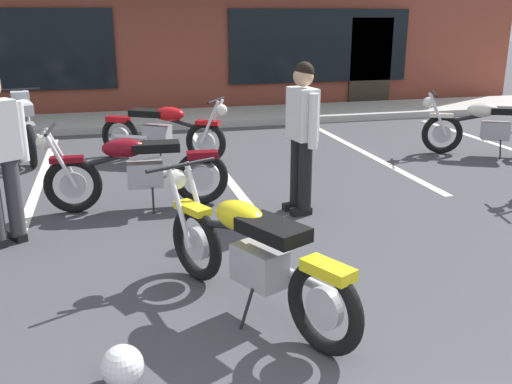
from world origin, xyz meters
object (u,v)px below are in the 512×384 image
at_px(motorcycle_black_cruiser, 489,127).
at_px(motorcycle_red_sportbike, 136,170).
at_px(helmet_on_pavement, 122,366).
at_px(motorcycle_silver_naked, 26,123).
at_px(motorcycle_foreground_classic, 250,253).
at_px(person_near_building, 302,129).
at_px(motorcycle_blue_standard, 163,131).

bearing_deg(motorcycle_black_cruiser, motorcycle_red_sportbike, -167.36).
distance_m(motorcycle_black_cruiser, helmet_on_pavement, 7.42).
height_order(motorcycle_black_cruiser, motorcycle_silver_naked, same).
xyz_separation_m(motorcycle_black_cruiser, motorcycle_silver_naked, (-7.08, 1.85, 0.07)).
relative_size(motorcycle_foreground_classic, motorcycle_black_cruiser, 0.99).
relative_size(motorcycle_black_cruiser, person_near_building, 1.17).
distance_m(motorcycle_black_cruiser, person_near_building, 4.23).
bearing_deg(motorcycle_red_sportbike, motorcycle_foreground_classic, -75.42).
bearing_deg(motorcycle_silver_naked, motorcycle_foreground_classic, -68.87).
xyz_separation_m(motorcycle_silver_naked, helmet_on_pavement, (1.24, -6.41, -0.40)).
relative_size(motorcycle_foreground_classic, motorcycle_blue_standard, 1.05).
xyz_separation_m(motorcycle_red_sportbike, motorcycle_silver_naked, (-1.53, 3.09, 0.07)).
xyz_separation_m(motorcycle_blue_standard, helmet_on_pavement, (-0.82, -5.55, -0.33)).
distance_m(motorcycle_foreground_classic, motorcycle_silver_naked, 6.13).
xyz_separation_m(motorcycle_foreground_classic, motorcycle_red_sportbike, (-0.68, 2.62, 0.00)).
bearing_deg(motorcycle_silver_naked, motorcycle_red_sportbike, -63.72).
distance_m(motorcycle_red_sportbike, person_near_building, 1.94).
distance_m(motorcycle_red_sportbike, helmet_on_pavement, 3.35).
bearing_deg(motorcycle_black_cruiser, helmet_on_pavement, -142.00).
bearing_deg(motorcycle_blue_standard, person_near_building, -66.24).
bearing_deg(motorcycle_blue_standard, motorcycle_foreground_classic, -88.25).
relative_size(motorcycle_blue_standard, person_near_building, 1.11).
height_order(motorcycle_silver_naked, helmet_on_pavement, motorcycle_silver_naked).
xyz_separation_m(motorcycle_foreground_classic, motorcycle_blue_standard, (-0.15, 4.86, 0.00)).
bearing_deg(motorcycle_foreground_classic, motorcycle_black_cruiser, 38.45).
distance_m(motorcycle_foreground_classic, motorcycle_black_cruiser, 6.22).
bearing_deg(helmet_on_pavement, motorcycle_blue_standard, 81.59).
height_order(motorcycle_foreground_classic, helmet_on_pavement, motorcycle_foreground_classic).
bearing_deg(motorcycle_blue_standard, motorcycle_silver_naked, 157.35).
xyz_separation_m(motorcycle_black_cruiser, helmet_on_pavement, (-5.84, -4.56, -0.33)).
distance_m(motorcycle_black_cruiser, motorcycle_silver_naked, 7.32).
xyz_separation_m(motorcycle_foreground_classic, motorcycle_silver_naked, (-2.21, 5.72, 0.07)).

